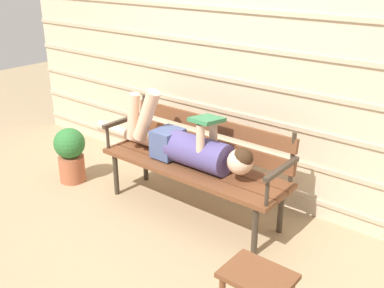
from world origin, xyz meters
name	(u,v)px	position (x,y,z in m)	size (l,w,h in m)	color
ground_plane	(180,219)	(0.00, 0.00, 0.00)	(12.00, 12.00, 0.00)	tan
house_siding	(238,46)	(0.00, 0.74, 1.28)	(5.35, 0.08, 2.55)	beige
park_bench	(197,158)	(0.00, 0.22, 0.46)	(1.61, 0.49, 0.81)	brown
reclining_person	(184,144)	(-0.08, 0.15, 0.58)	(1.71, 0.25, 0.58)	#514784
footstool	(257,284)	(1.06, -0.59, 0.27)	(0.38, 0.29, 0.35)	brown
potted_plant	(70,153)	(-1.23, -0.12, 0.28)	(0.28, 0.28, 0.52)	#AD5B3D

